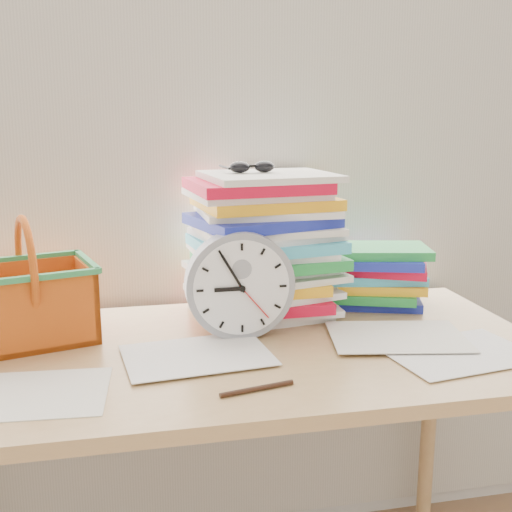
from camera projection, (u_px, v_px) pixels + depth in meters
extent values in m
cube|color=silver|center=(202.00, 74.00, 1.66)|extent=(4.00, 0.04, 2.70)
cube|color=beige|center=(203.00, 94.00, 1.65)|extent=(2.40, 0.01, 2.50)
cube|color=tan|center=(230.00, 354.00, 1.41)|extent=(1.40, 0.70, 0.03)
cylinder|color=tan|center=(429.00, 419.00, 1.91)|extent=(0.04, 0.04, 0.72)
cylinder|color=gray|center=(240.00, 285.00, 1.44)|extent=(0.25, 0.05, 0.25)
cylinder|color=black|center=(257.00, 389.00, 1.18)|extent=(0.15, 0.04, 0.01)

